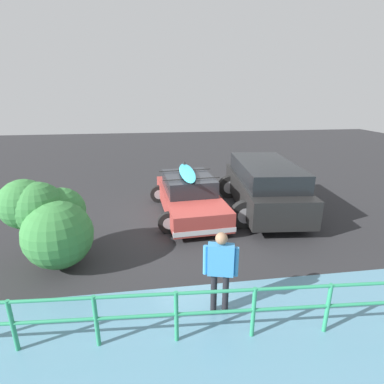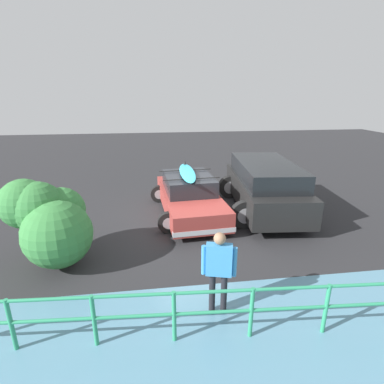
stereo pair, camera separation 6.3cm
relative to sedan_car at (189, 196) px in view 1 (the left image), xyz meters
The scene contains 6 objects.
ground_plane 0.78m from the sedan_car, 96.31° to the left, with size 44.00×44.00×0.02m, color #28282B.
sedan_car is the anchor object (origin of this frame).
suv_car 2.56m from the sedan_car, behind, with size 3.02×4.87×1.68m.
person_bystander 4.83m from the sedan_car, 88.99° to the left, with size 0.60×0.29×1.60m.
railing_fence 5.48m from the sedan_car, 80.23° to the left, with size 7.56×0.54×0.93m.
bush_near_left 4.46m from the sedan_car, 35.82° to the left, with size 2.13×1.97×2.00m.
Camera 1 is at (1.29, 8.81, 3.86)m, focal length 28.00 mm.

